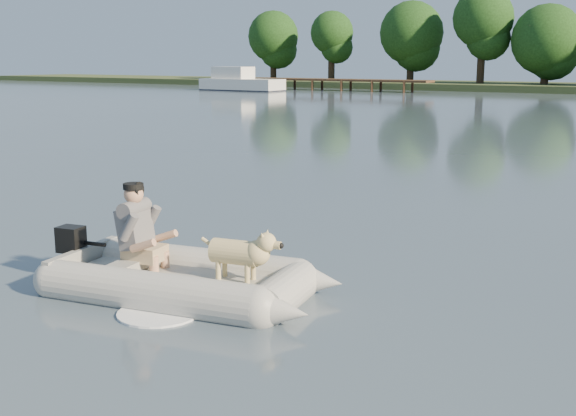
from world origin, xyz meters
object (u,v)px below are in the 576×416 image
Objects in this scene: dinghy at (185,246)px; dog at (236,256)px; cabin_cruiser at (242,79)px; man at (136,225)px; dock at (336,85)px.

dinghy is 5.01× the size of dog.
dog is 57.52m from cabin_cruiser.
cabin_cruiser reaches higher than man.
dock is 58.06m from dinghy.
man is (25.42, -51.91, 0.28)m from dock.
man is 0.14× the size of cabin_cruiser.
dinghy is at bearing -175.43° from dog.
dock is 8.59m from cabin_cruiser.
cabin_cruiser is (-33.69, 46.61, 0.54)m from dog.
man reaches higher than dock.
cabin_cruiser is at bearing -143.82° from dock.
dock is at bearing 37.30° from cabin_cruiser.
dinghy is (26.14, -51.84, 0.09)m from dock.
cabin_cruiser is at bearing 114.33° from man.
dog is at bearing -62.60° from dock.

